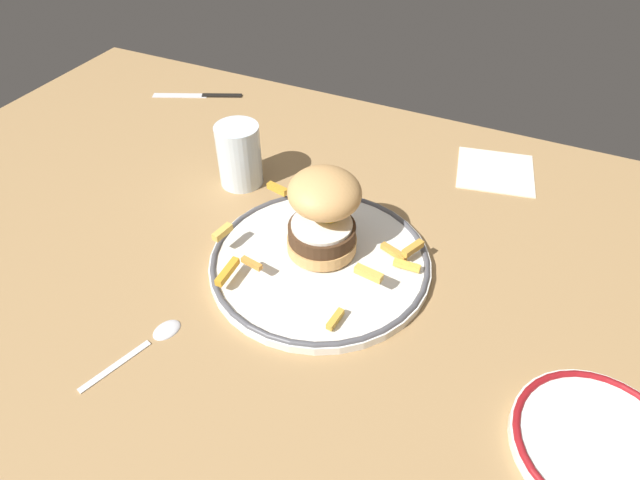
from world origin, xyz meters
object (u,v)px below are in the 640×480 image
at_px(water_glass, 240,159).
at_px(spoon, 156,336).
at_px(napkin, 495,171).
at_px(side_plate, 599,445).
at_px(dinner_plate, 320,261).
at_px(burger, 323,213).
at_px(knife, 205,95).

bearing_deg(water_glass, spoon, -77.16).
bearing_deg(spoon, napkin, 60.34).
height_order(side_plate, spoon, side_plate).
distance_m(water_glass, side_plate, 0.61).
height_order(water_glass, spoon, water_glass).
relative_size(spoon, napkin, 1.08).
distance_m(dinner_plate, burger, 0.07).
xyz_separation_m(knife, napkin, (0.59, -0.02, -0.00)).
distance_m(dinner_plate, water_glass, 0.23).
relative_size(dinner_plate, burger, 2.15).
xyz_separation_m(dinner_plate, water_glass, (-0.20, 0.12, 0.03)).
bearing_deg(napkin, dinner_plate, -117.70).
distance_m(burger, knife, 0.53).
bearing_deg(spoon, dinner_plate, 57.20).
bearing_deg(side_plate, water_glass, 156.48).
xyz_separation_m(burger, water_glass, (-0.19, 0.10, -0.03)).
height_order(knife, spoon, spoon).
xyz_separation_m(dinner_plate, burger, (-0.01, 0.02, 0.06)).
relative_size(dinner_plate, napkin, 2.42).
distance_m(dinner_plate, spoon, 0.23).
relative_size(knife, napkin, 1.39).
xyz_separation_m(side_plate, spoon, (-0.48, -0.07, -0.00)).
height_order(burger, side_plate, burger).
bearing_deg(spoon, side_plate, 8.61).
bearing_deg(knife, napkin, -1.95).
height_order(knife, napkin, knife).
height_order(water_glass, napkin, water_glass).
xyz_separation_m(dinner_plate, napkin, (0.17, 0.32, -0.01)).
height_order(dinner_plate, knife, dinner_plate).
height_order(burger, spoon, burger).
bearing_deg(water_glass, burger, -27.70).
bearing_deg(napkin, spoon, -119.66).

